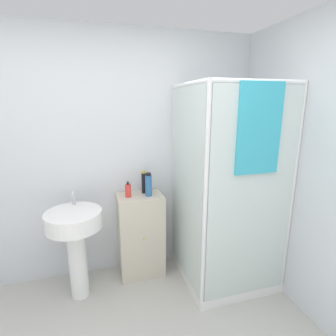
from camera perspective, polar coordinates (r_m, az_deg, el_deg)
name	(u,v)px	position (r m, az deg, el deg)	size (l,w,h in m)	color
wall_back	(96,158)	(2.74, -15.46, 2.01)	(6.40, 0.06, 2.50)	silver
shower_enclosure	(223,230)	(2.74, 11.93, -13.11)	(0.87, 0.90, 1.97)	white
vanity_cabinet	(141,235)	(2.87, -5.91, -14.25)	(0.46, 0.35, 0.88)	beige
sink	(75,235)	(2.59, -19.54, -13.52)	(0.50, 0.50, 0.99)	white
soap_dispenser	(128,190)	(2.64, -8.70, -4.85)	(0.06, 0.06, 0.16)	red
shampoo_bottle_tall_black	(144,182)	(2.72, -5.29, -3.12)	(0.05, 0.05, 0.24)	black
shampoo_bottle_blue	(148,185)	(2.63, -4.28, -3.66)	(0.07, 0.07, 0.24)	#2D66A3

